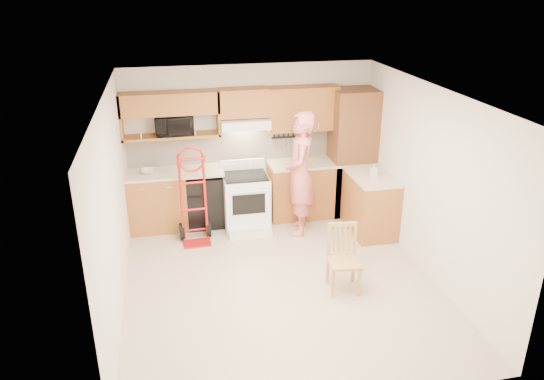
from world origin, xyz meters
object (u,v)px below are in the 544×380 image
object	(u,v)px
microwave	(174,125)
dining_chair	(344,260)
range	(246,198)
hand_truck	(194,200)
person	(300,174)

from	to	relation	value
microwave	dining_chair	xyz separation A→B (m)	(1.96, -2.46, -1.21)
range	hand_truck	bearing A→B (deg)	-159.98
hand_truck	range	bearing A→B (deg)	17.80
person	hand_truck	distance (m)	1.64
microwave	person	distance (m)	2.08
person	hand_truck	world-z (taller)	person
range	microwave	bearing A→B (deg)	157.30
microwave	range	distance (m)	1.59
person	dining_chair	size ratio (longest dim) A/B	2.22
range	dining_chair	bearing A→B (deg)	-65.46
dining_chair	hand_truck	bearing A→B (deg)	141.81
microwave	hand_truck	bearing A→B (deg)	-80.91
range	dining_chair	xyz separation A→B (m)	(0.92, -2.03, -0.08)
person	dining_chair	xyz separation A→B (m)	(0.14, -1.72, -0.53)
hand_truck	dining_chair	world-z (taller)	hand_truck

